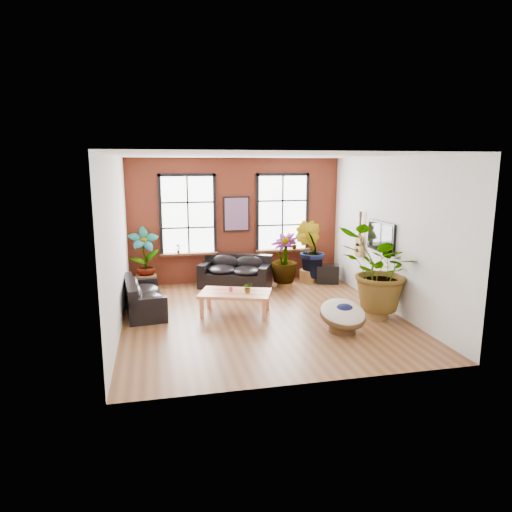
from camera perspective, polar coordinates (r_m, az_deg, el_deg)
The scene contains 19 objects.
room at distance 9.95m, azimuth 0.56°, elevation 2.30°, with size 6.04×6.54×3.54m.
sofa_back at distance 12.55m, azimuth -2.54°, elevation -2.11°, with size 2.11×1.64×0.87m.
sofa_left at distance 10.73m, azimuth -14.05°, elevation -5.07°, with size 1.01×1.98×0.75m.
coffee_table at distance 10.30m, azimuth -2.60°, elevation -4.83°, with size 1.77×1.37×0.60m.
papasan_chair at distance 9.35m, azimuth 10.80°, elevation -7.24°, with size 0.99×1.00×0.70m.
poster at distance 12.87m, azimuth -2.47°, elevation 5.26°, with size 0.74×0.06×0.98m.
tv_wall_unit at distance 11.40m, azimuth 14.57°, elevation 2.05°, with size 0.13×1.86×1.20m.
media_box at distance 13.18m, azimuth 8.92°, elevation -2.19°, with size 0.76×0.69×0.52m.
pot_back_left at distance 12.70m, azimuth -13.51°, elevation -3.16°, with size 0.59×0.59×0.40m.
pot_back_right at distance 13.17m, azimuth 6.55°, elevation -2.48°, with size 0.50×0.50×0.36m.
pot_right_wall at distance 10.45m, azimuth 14.81°, elevation -6.41°, with size 0.66×0.66×0.38m.
pot_mid at distance 12.62m, azimuth 3.64°, elevation -3.14°, with size 0.52×0.52×0.32m.
floor_plant_back_left at distance 12.53m, azimuth -13.78°, elevation 0.02°, with size 0.81×0.55×1.54m, color #2E5216.
floor_plant_back_right at distance 13.06m, azimuth 6.73°, elevation 0.82°, with size 0.87×0.71×1.59m, color #2E5216.
floor_plant_right_wall at distance 10.18m, azimuth 15.13°, elevation -1.73°, with size 1.65×1.43×1.83m, color #2E5216.
floor_plant_mid at distance 12.45m, azimuth 3.54°, elevation -0.26°, with size 0.75×0.75×1.34m, color #2E5216.
table_plant at distance 10.19m, azimuth -1.04°, elevation -3.95°, with size 0.22×0.19×0.24m, color #2E5216.
sill_plant_left at distance 12.78m, azimuth -9.70°, elevation 0.92°, with size 0.14×0.10×0.27m, color #2E5216.
sill_plant_right at distance 13.35m, azimuth 4.81°, elevation 1.48°, with size 0.15×0.15×0.27m, color #2E5216.
Camera 1 is at (-2.20, -9.43, 3.30)m, focal length 32.00 mm.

